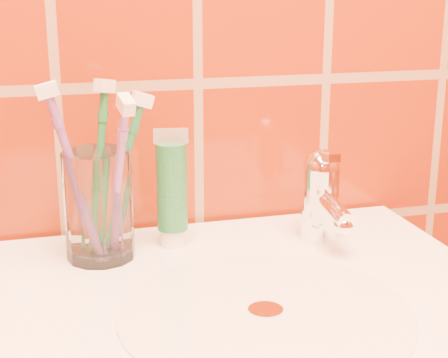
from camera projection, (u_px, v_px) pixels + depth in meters
name	position (u px, v px, depth m)	size (l,w,h in m)	color
glass_tumbler	(99.00, 205.00, 0.82)	(0.08, 0.08, 0.13)	white
toothpaste_tube	(172.00, 192.00, 0.85)	(0.04, 0.04, 0.15)	white
faucet	(322.00, 192.00, 0.88)	(0.05, 0.11, 0.12)	white
toothbrush_0	(117.00, 183.00, 0.78)	(0.04, 0.10, 0.21)	#884EA7
toothbrush_1	(121.00, 176.00, 0.83)	(0.08, 0.03, 0.20)	#1D6E3D
toothbrush_2	(76.00, 177.00, 0.79)	(0.07, 0.03, 0.22)	#77428F
toothbrush_3	(100.00, 170.00, 0.82)	(0.05, 0.05, 0.22)	#1C6A33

